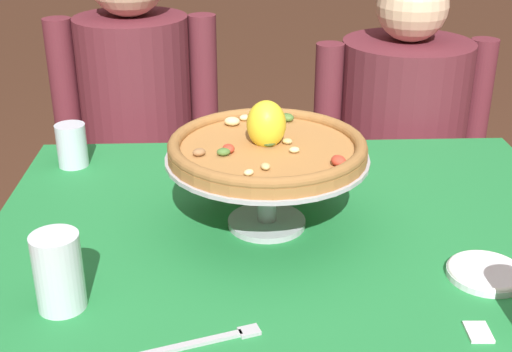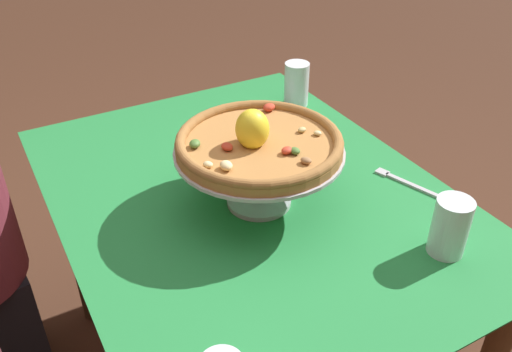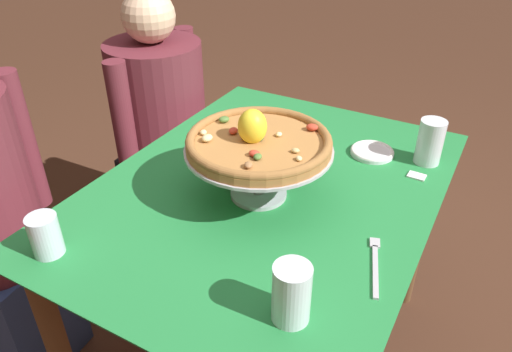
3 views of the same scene
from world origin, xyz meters
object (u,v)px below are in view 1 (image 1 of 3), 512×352
at_px(water_glass_back_left, 72,148).
at_px(side_plate, 486,273).
at_px(diner_left, 140,152).
at_px(dinner_fork, 205,341).
at_px(pizza_stand, 267,173).
at_px(pizza, 267,146).
at_px(sugar_packet, 478,332).
at_px(diner_right, 398,161).
at_px(water_glass_front_left, 59,276).

bearing_deg(water_glass_back_left, side_plate, -32.49).
bearing_deg(diner_left, dinner_fork, -78.13).
bearing_deg(dinner_fork, pizza_stand, 72.77).
bearing_deg(pizza, dinner_fork, -107.13).
relative_size(pizza_stand, sugar_packet, 7.75).
bearing_deg(dinner_fork, side_plate, 18.43).
xyz_separation_m(side_plate, diner_left, (-0.71, 0.95, -0.16)).
bearing_deg(water_glass_back_left, diner_right, 23.91).
height_order(pizza_stand, diner_right, diner_right).
distance_m(sugar_packet, diner_right, 1.09).
xyz_separation_m(water_glass_back_left, side_plate, (0.81, -0.52, -0.04)).
relative_size(water_glass_front_left, diner_left, 0.11).
relative_size(water_glass_back_left, sugar_packet, 2.04).
bearing_deg(pizza_stand, sugar_packet, -49.54).
relative_size(water_glass_front_left, side_plate, 0.98).
bearing_deg(pizza_stand, dinner_fork, -107.23).
distance_m(pizza_stand, water_glass_front_left, 0.43).
height_order(dinner_fork, diner_right, diner_right).
xyz_separation_m(water_glass_front_left, dinner_fork, (0.23, -0.10, -0.06)).
xyz_separation_m(pizza, diner_right, (0.44, 0.70, -0.34)).
height_order(water_glass_back_left, dinner_fork, water_glass_back_left).
height_order(water_glass_front_left, water_glass_back_left, water_glass_front_left).
height_order(pizza_stand, pizza, pizza).
bearing_deg(dinner_fork, pizza, 72.87).
xyz_separation_m(pizza, side_plate, (0.37, -0.20, -0.16)).
relative_size(pizza_stand, side_plate, 2.89).
xyz_separation_m(water_glass_back_left, diner_right, (0.88, 0.39, -0.22)).
bearing_deg(water_glass_front_left, diner_right, 50.87).
distance_m(pizza, dinner_fork, 0.42).
xyz_separation_m(pizza, water_glass_front_left, (-0.34, -0.26, -0.11)).
height_order(pizza_stand, water_glass_back_left, pizza_stand).
relative_size(pizza, diner_right, 0.33).
distance_m(pizza_stand, dinner_fork, 0.39).
bearing_deg(water_glass_back_left, diner_left, 77.54).
distance_m(pizza, diner_left, 0.88).
xyz_separation_m(diner_left, diner_right, (0.79, -0.04, -0.02)).
bearing_deg(diner_left, side_plate, -53.09).
bearing_deg(pizza, sugar_packet, -49.66).
height_order(pizza, diner_right, diner_right).
xyz_separation_m(pizza_stand, diner_right, (0.44, 0.71, -0.29)).
distance_m(pizza, side_plate, 0.45).
distance_m(water_glass_front_left, side_plate, 0.72).
xyz_separation_m(pizza_stand, side_plate, (0.37, -0.20, -0.10)).
height_order(diner_left, diner_right, diner_left).
height_order(sugar_packet, diner_left, diner_left).
bearing_deg(pizza_stand, side_plate, -28.66).
distance_m(water_glass_back_left, side_plate, 0.96).
bearing_deg(pizza, side_plate, -28.85).
distance_m(dinner_fork, sugar_packet, 0.42).
relative_size(side_plate, sugar_packet, 2.68).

